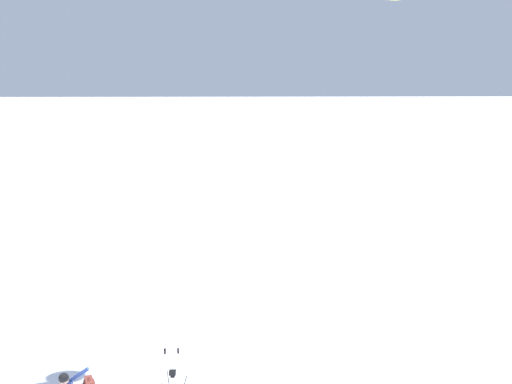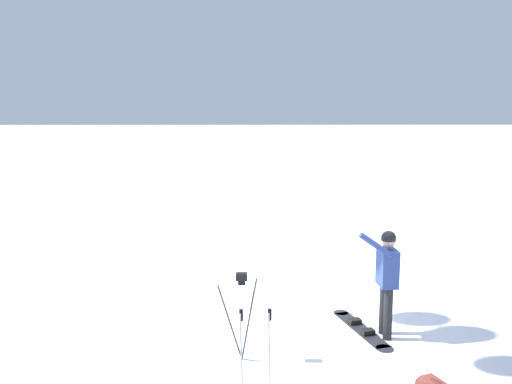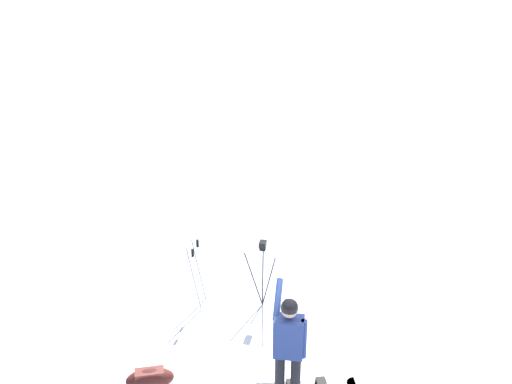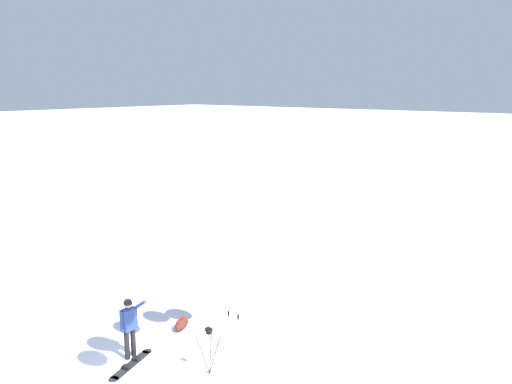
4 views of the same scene
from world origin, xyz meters
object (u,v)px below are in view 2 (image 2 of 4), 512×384
Objects in this scene: snowboard at (361,328)px; camera_tripod at (242,298)px; ski_poles at (255,342)px; snowboarder at (387,272)px.

camera_tripod is at bearing 117.49° from snowboard.
snowboarder is at bearing -47.32° from ski_poles.
snowboarder is 1.35× the size of camera_tripod.
camera_tripod is 1.07× the size of ski_poles.
ski_poles is at bearing 132.68° from snowboarder.
camera_tripod reaches higher than snowboard.
snowboard is 2.36m from camera_tripod.
snowboarder is 1.04× the size of snowboard.
ski_poles is (-1.15, -0.18, -0.13)m from camera_tripod.
snowboard is at bearing -39.17° from ski_poles.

